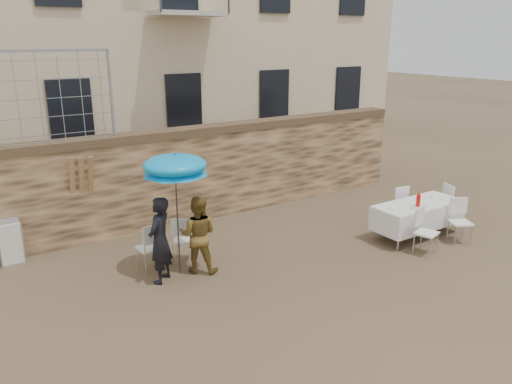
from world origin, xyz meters
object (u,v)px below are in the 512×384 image
couple_chair_left (150,246)px  table_chair_front_left (427,232)px  man_suit (160,240)px  soda_bottle (418,201)px  banquet_table (418,205)px  table_chair_back (396,204)px  woman_dress (198,234)px  table_chair_side (453,203)px  umbrella (175,169)px  couple_chair_right (184,239)px  table_chair_front_right (461,221)px  chair_stack_right (9,239)px

couple_chair_left → table_chair_front_left: same height
man_suit → soda_bottle: (5.40, -1.18, 0.11)m
man_suit → banquet_table: (5.60, -1.03, -0.07)m
table_chair_back → man_suit: bearing=5.3°
woman_dress → table_chair_back: woman_dress is taller
woman_dress → table_chair_side: (6.25, -0.93, -0.26)m
woman_dress → umbrella: bearing=22.1°
table_chair_back → umbrella: bearing=4.1°
woman_dress → table_chair_side: 6.32m
couple_chair_right → soda_bottle: soda_bottle is taller
couple_chair_left → banquet_table: bearing=159.7°
man_suit → woman_dress: 0.75m
soda_bottle → table_chair_front_left: (-0.40, -0.60, -0.43)m
couple_chair_left → table_chair_side: bearing=163.6°
soda_bottle → table_chair_front_right: size_ratio=0.27×
woman_dress → table_chair_front_left: woman_dress is taller
couple_chair_left → banquet_table: (5.60, -1.58, 0.25)m
table_chair_side → table_chair_front_right: bearing=150.1°
banquet_table → table_chair_front_left: (-0.60, -0.75, -0.25)m
banquet_table → table_chair_front_left: size_ratio=2.19×
banquet_table → table_chair_front_right: size_ratio=2.19×
couple_chair_left → table_chair_front_right: same height
man_suit → umbrella: size_ratio=0.74×
man_suit → soda_bottle: bearing=126.7°
man_suit → table_chair_front_right: 6.36m
man_suit → couple_chair_right: man_suit is taller
banquet_table → table_chair_side: 1.43m
umbrella → couple_chair_right: umbrella is taller
soda_bottle → table_chair_side: (1.60, 0.25, -0.43)m
woman_dress → table_chair_front_right: (5.35, -1.78, -0.26)m
woman_dress → chair_stack_right: bearing=-1.5°
man_suit → umbrella: (0.40, 0.10, 1.23)m
woman_dress → table_chair_back: size_ratio=1.55×
couple_chair_right → umbrella: bearing=91.4°
umbrella → soda_bottle: bearing=-14.4°
couple_chair_left → banquet_table: size_ratio=0.46×
couple_chair_left → soda_bottle: soda_bottle is taller
chair_stack_right → table_chair_back: bearing=-18.4°
woman_dress → table_chair_front_right: size_ratio=1.55×
umbrella → chair_stack_right: umbrella is taller
couple_chair_left → chair_stack_right: (-2.18, 1.87, -0.02)m
table_chair_side → man_suit: bearing=99.1°
soda_bottle → chair_stack_right: soda_bottle is taller
man_suit → couple_chair_left: (0.00, 0.55, -0.32)m
banquet_table → soda_bottle: bearing=-143.1°
man_suit → chair_stack_right: man_suit is taller
banquet_table → table_chair_front_left: table_chair_front_left is taller
umbrella → soda_bottle: umbrella is taller
couple_chair_left → table_chair_back: bearing=167.8°
chair_stack_right → banquet_table: bearing=-23.9°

